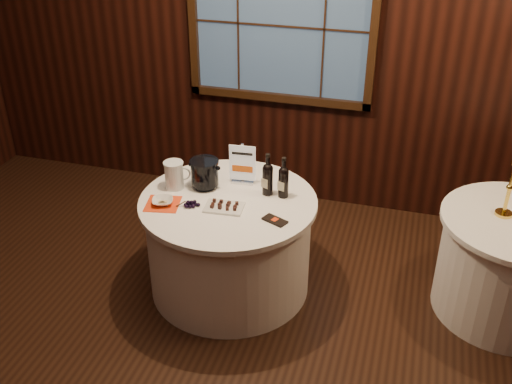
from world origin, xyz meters
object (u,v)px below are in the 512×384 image
(port_bottle_right, at_px, (283,180))
(chocolate_box, at_px, (275,220))
(ice_bucket, at_px, (205,173))
(chocolate_plate, at_px, (224,206))
(grape_bunch, at_px, (191,205))
(sign_stand, at_px, (243,170))
(brass_candlestick, at_px, (508,196))
(port_bottle_left, at_px, (268,177))
(cracker_bowl, at_px, (163,201))
(glass_pitcher, at_px, (174,175))
(main_table, at_px, (229,244))
(side_table, at_px, (511,266))

(port_bottle_right, height_order, chocolate_box, port_bottle_right)
(ice_bucket, xyz_separation_m, chocolate_plate, (0.23, -0.25, -0.10))
(chocolate_plate, bearing_deg, grape_bunch, -166.66)
(sign_stand, relative_size, brass_candlestick, 0.76)
(port_bottle_left, xyz_separation_m, cracker_bowl, (-0.67, -0.35, -0.12))
(sign_stand, height_order, glass_pitcher, sign_stand)
(sign_stand, distance_m, glass_pitcher, 0.50)
(main_table, height_order, glass_pitcher, glass_pitcher)
(grape_bunch, bearing_deg, side_table, 12.10)
(port_bottle_left, bearing_deg, ice_bucket, -154.15)
(sign_stand, height_order, grape_bunch, sign_stand)
(side_table, height_order, sign_stand, sign_stand)
(ice_bucket, distance_m, grape_bunch, 0.32)
(grape_bunch, bearing_deg, main_table, 39.30)
(main_table, height_order, side_table, same)
(port_bottle_left, xyz_separation_m, brass_candlestick, (1.63, 0.17, 0.01))
(chocolate_box, xyz_separation_m, grape_bunch, (-0.61, 0.01, 0.01))
(chocolate_box, xyz_separation_m, cracker_bowl, (-0.82, -0.00, 0.02))
(chocolate_box, xyz_separation_m, brass_candlestick, (1.48, 0.52, 0.14))
(sign_stand, distance_m, ice_bucket, 0.29)
(side_table, relative_size, port_bottle_right, 3.48)
(side_table, xyz_separation_m, chocolate_box, (-1.61, -0.48, 0.39))
(glass_pitcher, relative_size, cracker_bowl, 1.42)
(ice_bucket, height_order, cracker_bowl, ice_bucket)
(sign_stand, height_order, port_bottle_right, sign_stand)
(grape_bunch, distance_m, cracker_bowl, 0.21)
(port_bottle_left, xyz_separation_m, port_bottle_right, (0.12, -0.00, -0.00))
(chocolate_plate, bearing_deg, cracker_bowl, -171.37)
(sign_stand, height_order, chocolate_plate, sign_stand)
(sign_stand, distance_m, port_bottle_left, 0.25)
(port_bottle_right, distance_m, grape_bunch, 0.68)
(glass_pitcher, bearing_deg, side_table, -18.64)
(port_bottle_left, bearing_deg, glass_pitcher, -149.37)
(sign_stand, bearing_deg, chocolate_plate, -97.07)
(sign_stand, xyz_separation_m, chocolate_plate, (-0.01, -0.39, -0.09))
(chocolate_plate, relative_size, brass_candlestick, 0.68)
(sign_stand, bearing_deg, port_bottle_right, -23.92)
(side_table, bearing_deg, port_bottle_right, -174.99)
(cracker_bowl, bearing_deg, ice_bucket, 57.51)
(sign_stand, bearing_deg, side_table, -4.33)
(main_table, distance_m, cracker_bowl, 0.61)
(sign_stand, bearing_deg, port_bottle_left, -32.01)
(port_bottle_left, distance_m, glass_pitcher, 0.69)
(side_table, xyz_separation_m, grape_bunch, (-2.21, -0.47, 0.40))
(port_bottle_left, bearing_deg, sign_stand, 175.24)
(glass_pitcher, bearing_deg, grape_bunch, -71.13)
(ice_bucket, bearing_deg, side_table, 4.42)
(ice_bucket, distance_m, chocolate_box, 0.70)
(sign_stand, bearing_deg, main_table, -100.41)
(sign_stand, bearing_deg, chocolate_box, -56.21)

